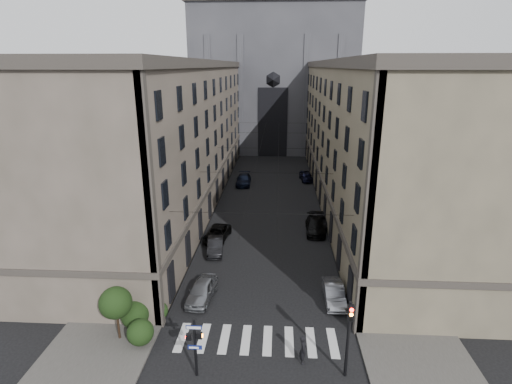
% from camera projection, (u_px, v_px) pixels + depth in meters
% --- Properties ---
extents(sidewalk_left, '(7.00, 80.00, 0.15)m').
position_uv_depth(sidewalk_left, '(196.00, 197.00, 57.73)').
color(sidewalk_left, '#383533').
rests_on(sidewalk_left, ground).
extents(sidewalk_right, '(7.00, 80.00, 0.15)m').
position_uv_depth(sidewalk_right, '(343.00, 199.00, 56.59)').
color(sidewalk_right, '#383533').
rests_on(sidewalk_right, ground).
extents(zebra_crossing, '(11.00, 3.20, 0.01)m').
position_uv_depth(zebra_crossing, '(257.00, 340.00, 27.69)').
color(zebra_crossing, beige).
rests_on(zebra_crossing, ground).
extents(building_left, '(13.60, 60.60, 18.85)m').
position_uv_depth(building_left, '(172.00, 133.00, 55.09)').
color(building_left, '#4D453B').
rests_on(building_left, ground).
extents(building_right, '(13.60, 60.60, 18.85)m').
position_uv_depth(building_right, '(369.00, 134.00, 53.63)').
color(building_right, brown).
rests_on(building_right, ground).
extents(gothic_tower, '(35.00, 23.00, 58.00)m').
position_uv_depth(gothic_tower, '(274.00, 67.00, 88.86)').
color(gothic_tower, '#2D2D33').
rests_on(gothic_tower, ground).
extents(pedestrian_signal_left, '(1.02, 0.38, 4.00)m').
position_uv_depth(pedestrian_signal_left, '(195.00, 343.00, 23.85)').
color(pedestrian_signal_left, black).
rests_on(pedestrian_signal_left, ground).
extents(traffic_light_right, '(0.34, 0.50, 5.20)m').
position_uv_depth(traffic_light_right, '(349.00, 331.00, 23.46)').
color(traffic_light_right, black).
rests_on(traffic_light_right, ground).
extents(shrub_cluster, '(3.90, 4.40, 3.90)m').
position_uv_depth(shrub_cluster, '(131.00, 313.00, 27.62)').
color(shrub_cluster, black).
rests_on(shrub_cluster, sidewalk_left).
extents(tram_wires, '(14.00, 60.00, 0.43)m').
position_uv_depth(tram_wires, '(269.00, 149.00, 54.64)').
color(tram_wires, black).
rests_on(tram_wires, ground).
extents(car_left_near, '(2.35, 4.80, 1.58)m').
position_uv_depth(car_left_near, '(202.00, 290.00, 32.34)').
color(car_left_near, gray).
rests_on(car_left_near, ground).
extents(car_left_midnear, '(1.97, 4.46, 1.42)m').
position_uv_depth(car_left_midnear, '(215.00, 246.00, 40.49)').
color(car_left_midnear, black).
rests_on(car_left_midnear, ground).
extents(car_left_midfar, '(2.88, 5.11, 1.35)m').
position_uv_depth(car_left_midfar, '(217.00, 234.00, 43.51)').
color(car_left_midfar, black).
rests_on(car_left_midfar, ground).
extents(car_left_far, '(2.33, 5.52, 1.59)m').
position_uv_depth(car_left_far, '(244.00, 180.00, 63.61)').
color(car_left_far, black).
rests_on(car_left_far, ground).
extents(car_right_near, '(1.57, 4.38, 1.44)m').
position_uv_depth(car_right_near, '(334.00, 293.00, 32.05)').
color(car_right_near, gray).
rests_on(car_right_near, ground).
extents(car_right_midnear, '(2.66, 5.22, 1.41)m').
position_uv_depth(car_right_midnear, '(319.00, 220.00, 47.29)').
color(car_right_midnear, black).
rests_on(car_right_midnear, ground).
extents(car_right_midfar, '(2.24, 5.27, 1.52)m').
position_uv_depth(car_right_midfar, '(315.00, 226.00, 45.35)').
color(car_right_midfar, black).
rests_on(car_right_midfar, ground).
extents(car_right_far, '(2.35, 4.73, 1.55)m').
position_uv_depth(car_right_far, '(306.00, 176.00, 65.86)').
color(car_right_far, black).
rests_on(car_right_far, ground).
extents(pedestrian, '(0.47, 0.72, 1.96)m').
position_uv_depth(pedestrian, '(303.00, 349.00, 25.32)').
color(pedestrian, black).
rests_on(pedestrian, ground).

